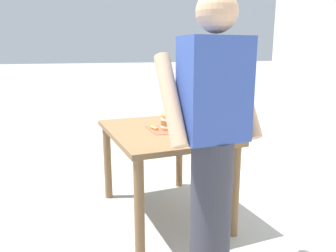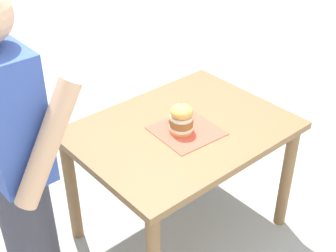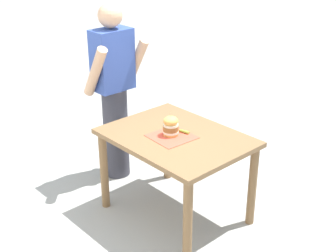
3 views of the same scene
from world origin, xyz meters
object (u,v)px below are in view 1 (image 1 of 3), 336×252
pickle_spear (154,128)px  diner_across_table (212,142)px  sandwich (169,120)px  patio_table (164,143)px

pickle_spear → diner_across_table: diner_across_table is taller
sandwich → diner_across_table: (0.09, 0.87, 0.05)m
patio_table → sandwich: 0.21m
patio_table → diner_across_table: bearing=86.5°
patio_table → diner_across_table: size_ratio=0.68×
pickle_spear → diner_across_table: bearing=91.1°
patio_table → pickle_spear: pickle_spear is taller
sandwich → diner_across_table: diner_across_table is taller
sandwich → pickle_spear: bearing=-24.5°
patio_table → sandwich: (-0.03, 0.03, 0.20)m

